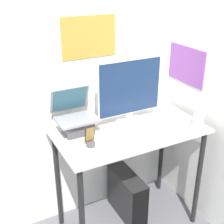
# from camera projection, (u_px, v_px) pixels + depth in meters

# --- Properties ---
(wall_back) EXTENTS (6.00, 0.06, 2.60)m
(wall_back) POSITION_uv_depth(u_px,v_px,m) (106.00, 69.00, 2.55)
(wall_back) COLOR white
(wall_back) RESTS_ON ground_plane
(desk) EXTENTS (1.15, 0.62, 0.93)m
(desk) POSITION_uv_depth(u_px,v_px,m) (129.00, 146.00, 2.45)
(desk) COLOR beige
(desk) RESTS_ON ground_plane
(laptop) EXTENTS (0.30, 0.29, 0.32)m
(laptop) POSITION_uv_depth(u_px,v_px,m) (76.00, 121.00, 2.31)
(laptop) COLOR #4C4C51
(laptop) RESTS_ON desk
(monitor) EXTENTS (0.55, 0.22, 0.51)m
(monitor) POSITION_uv_depth(u_px,v_px,m) (130.00, 93.00, 2.41)
(monitor) COLOR silver
(monitor) RESTS_ON desk
(keyboard) EXTENTS (0.30, 0.10, 0.02)m
(keyboard) POSITION_uv_depth(u_px,v_px,m) (123.00, 141.00, 2.21)
(keyboard) COLOR silver
(keyboard) RESTS_ON desk
(mouse) EXTENTS (0.03, 0.06, 0.03)m
(mouse) POSITION_uv_depth(u_px,v_px,m) (147.00, 134.00, 2.30)
(mouse) COLOR white
(mouse) RESTS_ON desk
(cell_phone) EXTENTS (0.07, 0.06, 0.15)m
(cell_phone) POSITION_uv_depth(u_px,v_px,m) (90.00, 140.00, 2.14)
(cell_phone) COLOR #4C4C51
(cell_phone) RESTS_ON desk
(computer_tower) EXTENTS (0.16, 0.45, 0.42)m
(computer_tower) POSITION_uv_depth(u_px,v_px,m) (127.00, 195.00, 2.78)
(computer_tower) COLOR black
(computer_tower) RESTS_ON ground_plane
(mug) EXTENTS (0.08, 0.08, 0.09)m
(mug) POSITION_uv_depth(u_px,v_px,m) (198.00, 121.00, 2.42)
(mug) COLOR white
(mug) RESTS_ON desk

